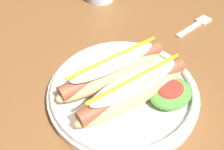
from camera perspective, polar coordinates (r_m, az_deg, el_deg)
The scene contains 3 objects.
dining_table at distance 0.55m, azimuth -7.93°, elevation -11.91°, with size 1.34×0.88×0.74m.
hot_dog_plate at distance 0.46m, azimuth 2.90°, elevation -2.43°, with size 0.27×0.27×0.08m.
fork at distance 0.67m, azimuth 18.00°, elevation 10.42°, with size 0.12×0.03×0.00m.
Camera 1 is at (-0.14, -0.27, 1.11)m, focal length 41.59 mm.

